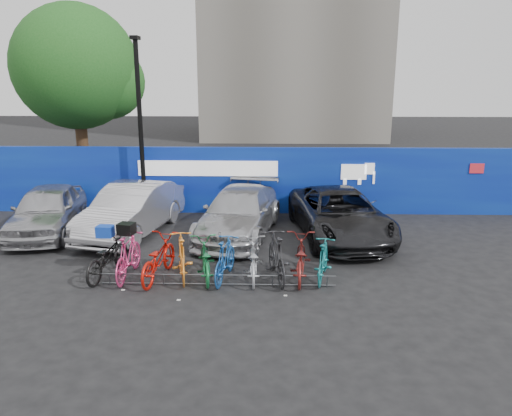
{
  "coord_description": "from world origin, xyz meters",
  "views": [
    {
      "loc": [
        1.22,
        -11.59,
        4.87
      ],
      "look_at": [
        0.84,
        2.0,
        1.24
      ],
      "focal_mm": 35.0,
      "sensor_mm": 36.0,
      "label": 1
    }
  ],
  "objects_px": {
    "bike_4": "(205,260)",
    "bike_0": "(107,257)",
    "car_0": "(47,210)",
    "bike_2": "(158,258)",
    "tree": "(82,70)",
    "bike_5": "(225,259)",
    "car_1": "(132,210)",
    "bike_3": "(182,257)",
    "bike_rack": "(218,280)",
    "bike_6": "(253,260)",
    "bike_7": "(277,257)",
    "lamppost": "(140,124)",
    "bike_8": "(300,258)",
    "car_2": "(239,213)",
    "bike_1": "(128,256)",
    "car_3": "(340,214)",
    "bike_9": "(323,260)"
  },
  "relations": [
    {
      "from": "car_1",
      "to": "bike_8",
      "type": "distance_m",
      "value": 6.14
    },
    {
      "from": "car_0",
      "to": "bike_6",
      "type": "xyz_separation_m",
      "value": [
        6.6,
        -3.48,
        -0.28
      ]
    },
    {
      "from": "bike_4",
      "to": "tree",
      "type": "bearing_deg",
      "value": -68.76
    },
    {
      "from": "bike_1",
      "to": "bike_rack",
      "type": "bearing_deg",
      "value": 170.83
    },
    {
      "from": "bike_7",
      "to": "car_1",
      "type": "bearing_deg",
      "value": -48.38
    },
    {
      "from": "tree",
      "to": "car_3",
      "type": "bearing_deg",
      "value": -33.84
    },
    {
      "from": "bike_6",
      "to": "tree",
      "type": "bearing_deg",
      "value": -55.8
    },
    {
      "from": "lamppost",
      "to": "bike_rack",
      "type": "distance_m",
      "value": 7.48
    },
    {
      "from": "bike_7",
      "to": "car_3",
      "type": "bearing_deg",
      "value": -130.71
    },
    {
      "from": "bike_0",
      "to": "bike_4",
      "type": "xyz_separation_m",
      "value": [
        2.44,
        -0.05,
        -0.03
      ]
    },
    {
      "from": "bike_2",
      "to": "bike_3",
      "type": "bearing_deg",
      "value": -164.24
    },
    {
      "from": "bike_6",
      "to": "bike_7",
      "type": "distance_m",
      "value": 0.59
    },
    {
      "from": "bike_0",
      "to": "bike_9",
      "type": "relative_size",
      "value": 1.19
    },
    {
      "from": "car_0",
      "to": "bike_3",
      "type": "relative_size",
      "value": 2.4
    },
    {
      "from": "car_1",
      "to": "bike_2",
      "type": "height_order",
      "value": "car_1"
    },
    {
      "from": "tree",
      "to": "bike_5",
      "type": "height_order",
      "value": "tree"
    },
    {
      "from": "bike_5",
      "to": "bike_0",
      "type": "bearing_deg",
      "value": 7.75
    },
    {
      "from": "car_0",
      "to": "bike_5",
      "type": "distance_m",
      "value": 6.92
    },
    {
      "from": "bike_4",
      "to": "bike_1",
      "type": "bearing_deg",
      "value": -10.75
    },
    {
      "from": "bike_1",
      "to": "bike_3",
      "type": "relative_size",
      "value": 1.01
    },
    {
      "from": "car_1",
      "to": "bike_6",
      "type": "xyz_separation_m",
      "value": [
        3.92,
        -3.49,
        -0.31
      ]
    },
    {
      "from": "bike_rack",
      "to": "bike_4",
      "type": "xyz_separation_m",
      "value": [
        -0.36,
        0.47,
        0.32
      ]
    },
    {
      "from": "bike_rack",
      "to": "car_0",
      "type": "xyz_separation_m",
      "value": [
        -5.78,
        3.97,
        0.6
      ]
    },
    {
      "from": "bike_3",
      "to": "bike_5",
      "type": "height_order",
      "value": "bike_3"
    },
    {
      "from": "lamppost",
      "to": "car_1",
      "type": "bearing_deg",
      "value": -87.23
    },
    {
      "from": "bike_0",
      "to": "bike_4",
      "type": "relative_size",
      "value": 1.07
    },
    {
      "from": "car_1",
      "to": "bike_3",
      "type": "height_order",
      "value": "car_1"
    },
    {
      "from": "tree",
      "to": "bike_7",
      "type": "relative_size",
      "value": 3.99
    },
    {
      "from": "lamppost",
      "to": "bike_8",
      "type": "distance_m",
      "value": 8.01
    },
    {
      "from": "tree",
      "to": "bike_2",
      "type": "relative_size",
      "value": 3.86
    },
    {
      "from": "car_3",
      "to": "bike_5",
      "type": "bearing_deg",
      "value": -141.03
    },
    {
      "from": "bike_1",
      "to": "bike_4",
      "type": "distance_m",
      "value": 1.89
    },
    {
      "from": "bike_4",
      "to": "bike_6",
      "type": "relative_size",
      "value": 1.01
    },
    {
      "from": "bike_3",
      "to": "car_3",
      "type": "bearing_deg",
      "value": -154.12
    },
    {
      "from": "bike_1",
      "to": "car_1",
      "type": "bearing_deg",
      "value": -73.81
    },
    {
      "from": "tree",
      "to": "lamppost",
      "type": "height_order",
      "value": "tree"
    },
    {
      "from": "car_1",
      "to": "bike_5",
      "type": "height_order",
      "value": "car_1"
    },
    {
      "from": "bike_rack",
      "to": "bike_4",
      "type": "distance_m",
      "value": 0.68
    },
    {
      "from": "lamppost",
      "to": "bike_5",
      "type": "xyz_separation_m",
      "value": [
        3.34,
        -5.61,
        -2.74
      ]
    },
    {
      "from": "bike_4",
      "to": "bike_0",
      "type": "bearing_deg",
      "value": -12.15
    },
    {
      "from": "car_3",
      "to": "bike_9",
      "type": "xyz_separation_m",
      "value": [
        -0.84,
        -3.38,
        -0.23
      ]
    },
    {
      "from": "bike_9",
      "to": "bike_1",
      "type": "bearing_deg",
      "value": 12.88
    },
    {
      "from": "lamppost",
      "to": "car_3",
      "type": "distance_m",
      "value": 7.38
    },
    {
      "from": "bike_5",
      "to": "bike_6",
      "type": "distance_m",
      "value": 0.68
    },
    {
      "from": "tree",
      "to": "bike_7",
      "type": "bearing_deg",
      "value": -51.28
    },
    {
      "from": "bike_7",
      "to": "bike_8",
      "type": "relative_size",
      "value": 0.97
    },
    {
      "from": "car_1",
      "to": "car_2",
      "type": "xyz_separation_m",
      "value": [
        3.38,
        -0.0,
        -0.07
      ]
    },
    {
      "from": "bike_rack",
      "to": "bike_1",
      "type": "height_order",
      "value": "bike_1"
    },
    {
      "from": "bike_1",
      "to": "bike_5",
      "type": "distance_m",
      "value": 2.4
    },
    {
      "from": "car_0",
      "to": "bike_2",
      "type": "relative_size",
      "value": 2.21
    }
  ]
}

